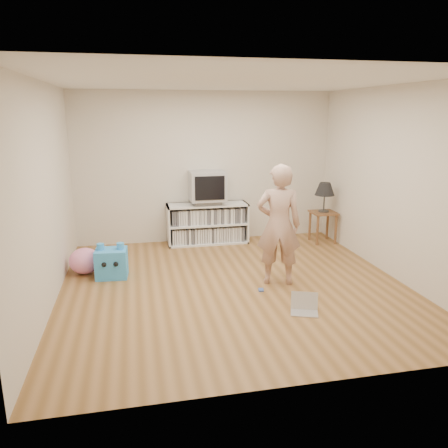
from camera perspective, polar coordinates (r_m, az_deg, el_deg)
ground at (r=5.87m, az=1.32°, el=-8.03°), size 4.50×4.50×0.00m
walls at (r=5.51m, az=1.40°, el=4.56°), size 4.52×4.52×2.60m
ceiling at (r=5.44m, az=1.49°, el=18.18°), size 4.50×4.50×0.01m
media_unit at (r=7.66m, az=-2.18°, el=0.10°), size 1.40×0.45×0.70m
dvd_deck at (r=7.56m, az=-2.19°, el=2.90°), size 0.45×0.35×0.07m
crt_tv at (r=7.51m, az=-2.21°, el=5.03°), size 0.60×0.53×0.50m
side_table at (r=7.87m, az=12.81°, el=0.62°), size 0.42×0.42×0.55m
table_lamp at (r=7.76m, az=13.03°, el=4.39°), size 0.34×0.34×0.52m
person at (r=5.76m, az=7.16°, el=-0.14°), size 0.67×0.52×1.61m
laptop at (r=5.22m, az=10.45°, el=-10.59°), size 0.37×0.34×0.21m
playing_cards at (r=5.73m, az=4.85°, el=-8.57°), size 0.08×0.10×0.02m
plush_blue at (r=6.29m, az=-14.48°, el=-4.93°), size 0.45×0.40×0.49m
plush_pink at (r=6.55m, az=-17.74°, el=-4.60°), size 0.52×0.52×0.37m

